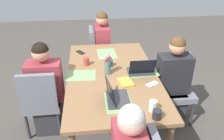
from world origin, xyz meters
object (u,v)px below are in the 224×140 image
(phone_silver, at_px, (152,84))
(coffee_mug_centre_left, at_px, (86,61))
(laptop_head_right_right_near, at_px, (116,96))
(laptop_far_left_near, at_px, (141,70))
(phone_black, at_px, (80,52))
(person_far_left_near, at_px, (172,86))
(coffee_mug_near_right, at_px, (153,106))
(person_near_left_far, at_px, (47,93))
(chair_head_left_left_mid, at_px, (98,50))
(chair_far_left_near, at_px, (174,84))
(coffee_mug_centre_right, at_px, (110,63))
(chair_near_left_far, at_px, (41,99))
(dining_table, at_px, (112,79))
(flower_vase, at_px, (108,64))
(coffee_mug_near_left, at_px, (157,114))
(person_head_left_left_mid, at_px, (103,50))
(book_red_cover, at_px, (126,82))

(phone_silver, bearing_deg, coffee_mug_centre_left, 111.42)
(laptop_head_right_right_near, bearing_deg, laptop_far_left_near, 143.92)
(coffee_mug_centre_left, distance_m, phone_black, 0.41)
(laptop_head_right_right_near, xyz_separation_m, phone_silver, (-0.25, 0.45, -0.04))
(person_far_left_near, distance_m, coffee_mug_near_right, 0.92)
(person_near_left_far, distance_m, phone_silver, 1.28)
(chair_head_left_left_mid, distance_m, laptop_far_left_near, 1.43)
(chair_far_left_near, xyz_separation_m, chair_head_left_left_mid, (-1.23, -0.94, 0.00))
(person_near_left_far, bearing_deg, phone_silver, 77.22)
(chair_far_left_near, xyz_separation_m, coffee_mug_centre_right, (-0.13, -0.85, 0.29))
(person_near_left_far, height_order, coffee_mug_centre_left, person_near_left_far)
(coffee_mug_centre_right, bearing_deg, coffee_mug_centre_left, -102.66)
(laptop_far_left_near, relative_size, laptop_head_right_right_near, 1.00)
(coffee_mug_centre_right, bearing_deg, phone_black, -140.96)
(chair_near_left_far, bearing_deg, dining_table, 95.83)
(laptop_head_right_right_near, xyz_separation_m, coffee_mug_centre_right, (-0.74, 0.02, 0.00))
(person_far_left_near, xyz_separation_m, person_near_left_far, (0.01, -1.58, 0.00))
(phone_silver, bearing_deg, coffee_mug_centre_right, 100.13)
(flower_vase, bearing_deg, coffee_mug_near_left, 22.83)
(person_head_left_left_mid, distance_m, coffee_mug_near_left, 2.14)
(laptop_far_left_near, xyz_separation_m, book_red_cover, (0.21, -0.22, -0.03))
(chair_head_left_left_mid, height_order, chair_near_left_far, same)
(phone_silver, bearing_deg, chair_near_left_far, 139.75)
(dining_table, xyz_separation_m, coffee_mug_near_left, (0.86, 0.31, 0.12))
(chair_head_left_left_mid, xyz_separation_m, phone_silver, (1.59, 0.53, 0.25))
(person_far_left_near, distance_m, flower_vase, 0.91)
(laptop_far_left_near, bearing_deg, chair_head_left_left_mid, -161.05)
(laptop_far_left_near, distance_m, phone_silver, 0.28)
(laptop_far_left_near, distance_m, coffee_mug_near_left, 0.83)
(chair_near_left_far, bearing_deg, coffee_mug_near_left, 56.69)
(dining_table, relative_size, chair_near_left_far, 2.12)
(person_head_left_left_mid, bearing_deg, person_near_left_far, -31.69)
(coffee_mug_centre_right, relative_size, phone_silver, 0.57)
(person_head_left_left_mid, xyz_separation_m, phone_silver, (1.53, 0.45, 0.23))
(laptop_head_right_right_near, bearing_deg, chair_head_left_left_mid, -177.53)
(person_far_left_near, xyz_separation_m, coffee_mug_centre_left, (-0.27, -1.09, 0.28))
(phone_black, bearing_deg, person_near_left_far, -64.59)
(coffee_mug_near_right, height_order, phone_black, coffee_mug_near_right)
(coffee_mug_centre_left, relative_size, phone_silver, 0.70)
(person_near_left_far, height_order, laptop_far_left_near, person_near_left_far)
(coffee_mug_near_left, bearing_deg, laptop_far_left_near, 177.20)
(laptop_far_left_near, bearing_deg, chair_far_left_near, 101.37)
(chair_head_left_left_mid, xyz_separation_m, phone_black, (0.63, -0.29, 0.25))
(book_red_cover, bearing_deg, coffee_mug_near_right, 6.64)
(chair_near_left_far, relative_size, phone_black, 6.00)
(coffee_mug_near_right, bearing_deg, person_head_left_left_mid, -170.49)
(person_far_left_near, relative_size, person_near_left_far, 1.00)
(chair_near_left_far, relative_size, phone_silver, 6.00)
(laptop_head_right_right_near, bearing_deg, coffee_mug_centre_right, 178.84)
(person_head_left_left_mid, bearing_deg, laptop_head_right_right_near, 0.16)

